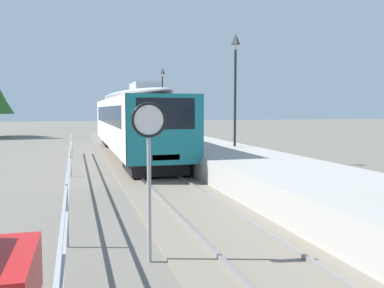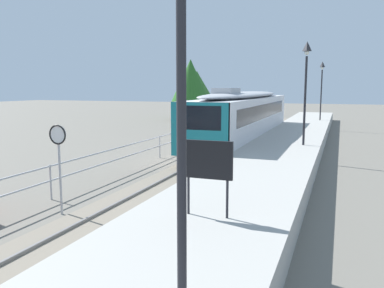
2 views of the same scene
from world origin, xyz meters
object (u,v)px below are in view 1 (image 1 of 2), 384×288
platform_lamp_mid_platform (235,68)px  speed_limit_sign (149,142)px  commuter_train (132,119)px  platform_lamp_far_end (162,87)px

platform_lamp_mid_platform → speed_limit_sign: (-6.21, -11.80, -2.50)m
commuter_train → platform_lamp_far_end: 13.36m
platform_lamp_mid_platform → platform_lamp_far_end: 17.21m
speed_limit_sign → commuter_train: bearing=83.5°
commuter_train → platform_lamp_mid_platform: bearing=-48.1°
platform_lamp_far_end → commuter_train: bearing=-109.2°
platform_lamp_mid_platform → speed_limit_sign: size_ratio=1.91×
platform_lamp_mid_platform → speed_limit_sign: bearing=-117.8°
commuter_train → platform_lamp_far_end: size_ratio=3.46×
commuter_train → speed_limit_sign: 16.71m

